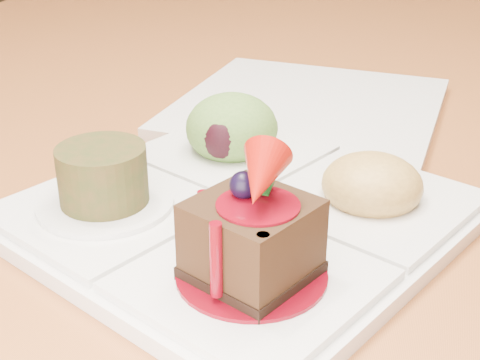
% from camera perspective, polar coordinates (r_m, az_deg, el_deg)
% --- Properties ---
extents(dining_table, '(1.00, 1.80, 0.75)m').
position_cam_1_polar(dining_table, '(1.03, 0.44, 8.65)').
color(dining_table, '#A2572A').
rests_on(dining_table, ground).
extents(sampler_plate, '(0.37, 0.37, 0.11)m').
position_cam_1_polar(sampler_plate, '(0.48, 0.18, -1.20)').
color(sampler_plate, silver).
rests_on(sampler_plate, dining_table).
extents(second_plate, '(0.27, 0.27, 0.01)m').
position_cam_1_polar(second_plate, '(0.70, 5.85, 6.21)').
color(second_plate, silver).
rests_on(second_plate, dining_table).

